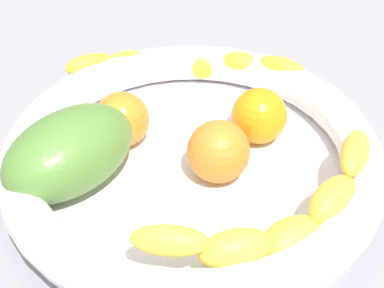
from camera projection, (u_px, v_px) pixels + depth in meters
kitchen_counter at (192, 196)px, 56.54cm from camera, size 120.00×120.00×3.00cm
fruit_bowl at (192, 161)px, 53.57cm from camera, size 35.12×35.12×6.04cm
banana_draped_left at (283, 220)px, 44.95cm from camera, size 11.89×22.93×5.67cm
banana_draped_right at (184, 64)px, 63.49cm from camera, size 21.29×16.49×3.99cm
orange_front at (218, 151)px, 51.61cm from camera, size 5.77×5.77×5.77cm
orange_mid_left at (259, 116)px, 55.90cm from camera, size 5.49×5.49×5.49cm
orange_mid_right at (122, 119)px, 55.57cm from camera, size 5.40×5.40×5.40cm
mango_green at (69, 152)px, 50.57cm from camera, size 9.45×13.72×7.04cm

